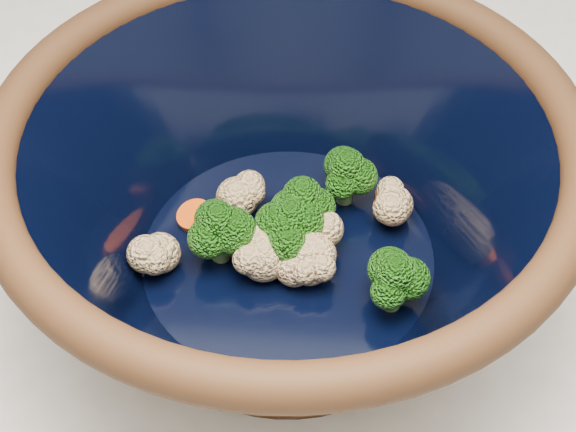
# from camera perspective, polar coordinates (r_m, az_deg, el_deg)

# --- Properties ---
(mixing_bowl) EXTENTS (0.43, 0.43, 0.16)m
(mixing_bowl) POSITION_cam_1_polar(r_m,az_deg,el_deg) (0.53, 0.00, 1.14)
(mixing_bowl) COLOR black
(mixing_bowl) RESTS_ON counter
(vegetable_pile) EXTENTS (0.19, 0.15, 0.05)m
(vegetable_pile) POSITION_cam_1_polar(r_m,az_deg,el_deg) (0.55, 0.67, -0.67)
(vegetable_pile) COLOR #608442
(vegetable_pile) RESTS_ON mixing_bowl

